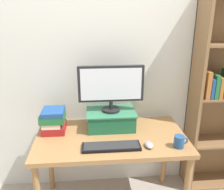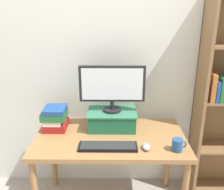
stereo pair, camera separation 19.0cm
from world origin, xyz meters
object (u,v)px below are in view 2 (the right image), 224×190
object	(u,v)px
computer_mouse	(146,147)
book_stack	(55,118)
computer_monitor	(112,86)
keyboard	(108,146)
desk	(110,145)
riser_box	(112,118)
coffee_mug	(178,145)

from	to	relation	value
computer_mouse	book_stack	bearing A→B (deg)	156.81
computer_monitor	keyboard	bearing A→B (deg)	-94.50
desk	keyboard	size ratio (longest dim) A/B	2.80
desk	computer_mouse	distance (m)	0.36
keyboard	computer_monitor	bearing A→B (deg)	85.50
computer_monitor	riser_box	bearing A→B (deg)	90.00
computer_monitor	book_stack	distance (m)	0.58
computer_monitor	keyboard	distance (m)	0.52
computer_monitor	coffee_mug	world-z (taller)	computer_monitor
desk	keyboard	distance (m)	0.21
desk	keyboard	bearing A→B (deg)	-93.96
computer_monitor	desk	bearing A→B (deg)	-95.11
computer_monitor	computer_mouse	size ratio (longest dim) A/B	5.38
desk	book_stack	size ratio (longest dim) A/B	5.61
riser_box	computer_mouse	world-z (taller)	riser_box
riser_box	computer_monitor	xyz separation A→B (m)	(-0.00, -0.00, 0.30)
desk	computer_monitor	size ratio (longest dim) A/B	2.24
book_stack	computer_mouse	bearing A→B (deg)	-23.19
coffee_mug	keyboard	bearing A→B (deg)	176.59
riser_box	computer_mouse	xyz separation A→B (m)	(0.26, -0.37, -0.07)
computer_mouse	book_stack	xyz separation A→B (m)	(-0.76, 0.33, 0.08)
computer_mouse	riser_box	bearing A→B (deg)	125.66
riser_box	coffee_mug	bearing A→B (deg)	-38.17
riser_box	coffee_mug	size ratio (longest dim) A/B	3.89
computer_monitor	book_stack	world-z (taller)	computer_monitor
riser_box	keyboard	distance (m)	0.37
computer_monitor	coffee_mug	distance (m)	0.71
desk	computer_monitor	xyz separation A→B (m)	(0.01, 0.16, 0.47)
riser_box	coffee_mug	world-z (taller)	riser_box
book_stack	keyboard	bearing A→B (deg)	-33.90
desk	computer_mouse	xyz separation A→B (m)	(0.28, -0.20, 0.10)
keyboard	coffee_mug	world-z (taller)	coffee_mug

